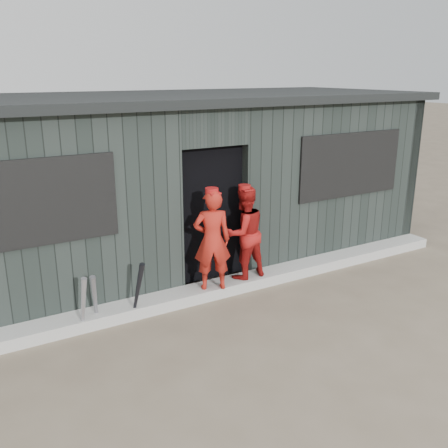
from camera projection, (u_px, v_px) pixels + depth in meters
ground at (307, 353)px, 5.45m from camera, size 80.00×80.00×0.00m
curb at (223, 287)px, 6.93m from camera, size 8.00×0.36×0.15m
bat_left at (83, 305)px, 5.74m from camera, size 0.11×0.25×0.74m
bat_mid at (95, 300)px, 5.92m from camera, size 0.15×0.29×0.70m
bat_right at (138, 291)px, 6.06m from camera, size 0.16×0.30×0.78m
player_red_left at (212, 240)px, 6.54m from camera, size 0.58×0.48×1.36m
player_red_right at (244, 233)px, 6.92m from camera, size 0.66×0.52×1.31m
player_grey_back at (212, 232)px, 7.34m from camera, size 0.78×0.64×1.37m
dugout at (170, 180)px, 7.97m from camera, size 8.30×3.30×2.62m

